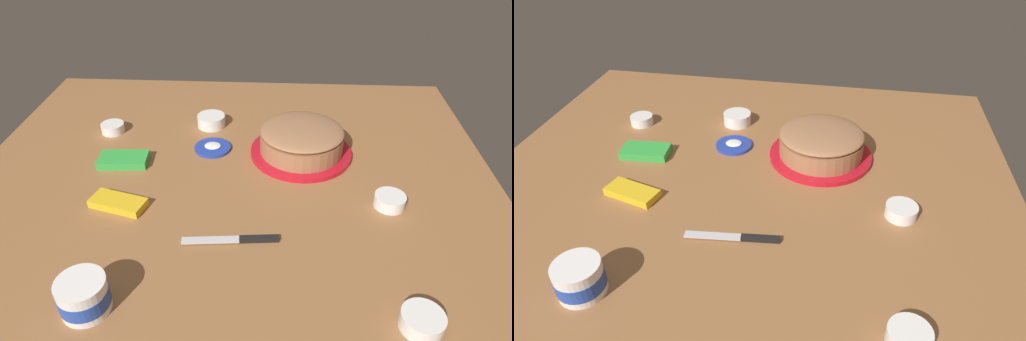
# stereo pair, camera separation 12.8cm
# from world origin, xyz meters

# --- Properties ---
(ground_plane) EXTENTS (1.54, 1.54, 0.00)m
(ground_plane) POSITION_xyz_m (0.00, 0.00, 0.00)
(ground_plane) COLOR #936038
(frosted_cake) EXTENTS (0.32, 0.32, 0.10)m
(frosted_cake) POSITION_xyz_m (-0.20, -0.23, 0.05)
(frosted_cake) COLOR red
(frosted_cake) RESTS_ON ground_plane
(frosting_tub) EXTENTS (0.10, 0.10, 0.08)m
(frosting_tub) POSITION_xyz_m (0.25, 0.39, 0.04)
(frosting_tub) COLOR white
(frosting_tub) RESTS_ON ground_plane
(frosting_tub_lid) EXTENTS (0.12, 0.12, 0.02)m
(frosting_tub_lid) POSITION_xyz_m (0.08, -0.24, 0.01)
(frosting_tub_lid) COLOR #233DAD
(frosting_tub_lid) RESTS_ON ground_plane
(spreading_knife) EXTENTS (0.24, 0.04, 0.01)m
(spreading_knife) POSITION_xyz_m (-0.04, 0.17, 0.01)
(spreading_knife) COLOR silver
(spreading_knife) RESTS_ON ground_plane
(sprinkle_bowl_orange) EXTENTS (0.09, 0.09, 0.04)m
(sprinkle_bowl_orange) POSITION_xyz_m (-0.43, 0.40, 0.02)
(sprinkle_bowl_orange) COLOR white
(sprinkle_bowl_orange) RESTS_ON ground_plane
(sprinkle_bowl_pink) EXTENTS (0.08, 0.08, 0.03)m
(sprinkle_bowl_pink) POSITION_xyz_m (-0.43, 0.01, 0.02)
(sprinkle_bowl_pink) COLOR white
(sprinkle_bowl_pink) RESTS_ON ground_plane
(sprinkle_bowl_blue) EXTENTS (0.10, 0.10, 0.04)m
(sprinkle_bowl_blue) POSITION_xyz_m (0.10, -0.40, 0.02)
(sprinkle_bowl_blue) COLOR white
(sprinkle_bowl_blue) RESTS_ON ground_plane
(sprinkle_bowl_rainbow) EXTENTS (0.08, 0.08, 0.03)m
(sprinkle_bowl_rainbow) POSITION_xyz_m (0.43, -0.33, 0.02)
(sprinkle_bowl_rainbow) COLOR white
(sprinkle_bowl_rainbow) RESTS_ON ground_plane
(candy_box_lower) EXTENTS (0.15, 0.09, 0.03)m
(candy_box_lower) POSITION_xyz_m (0.34, -0.15, 0.01)
(candy_box_lower) COLOR green
(candy_box_lower) RESTS_ON ground_plane
(candy_box_upper) EXTENTS (0.16, 0.10, 0.02)m
(candy_box_upper) POSITION_xyz_m (0.29, 0.06, 0.01)
(candy_box_upper) COLOR yellow
(candy_box_upper) RESTS_ON ground_plane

